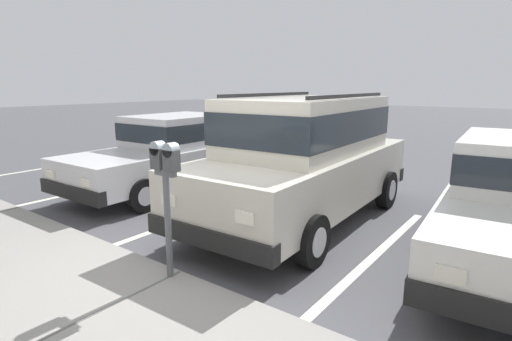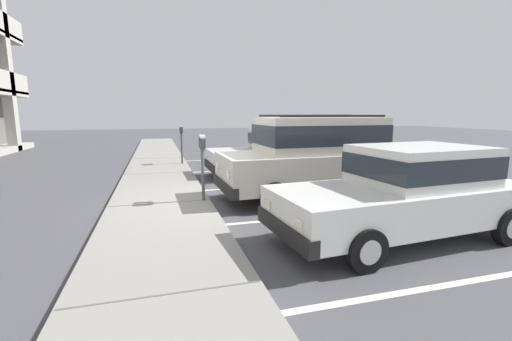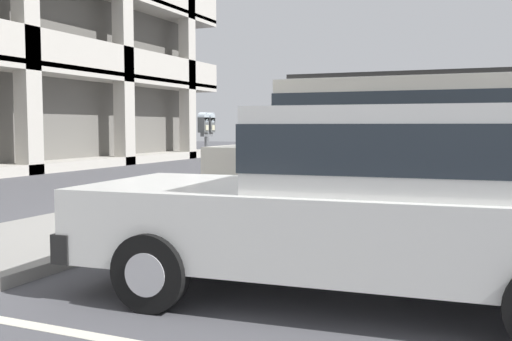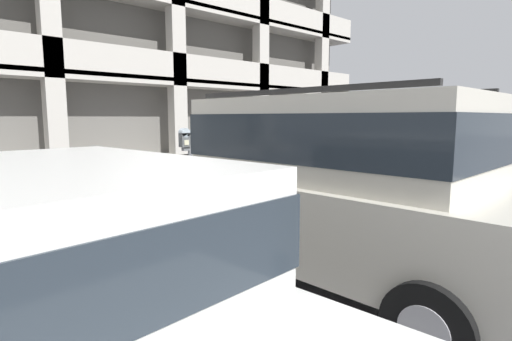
# 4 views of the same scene
# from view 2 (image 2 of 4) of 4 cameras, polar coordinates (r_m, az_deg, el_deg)

# --- Properties ---
(ground_plane) EXTENTS (80.00, 80.00, 0.10)m
(ground_plane) POSITION_cam_2_polar(r_m,az_deg,el_deg) (7.99, -6.19, -5.93)
(ground_plane) COLOR #4C4C51
(sidewalk) EXTENTS (40.00, 2.20, 0.12)m
(sidewalk) POSITION_cam_2_polar(r_m,az_deg,el_deg) (7.85, -15.64, -5.68)
(sidewalk) COLOR gray
(sidewalk) RESTS_ON ground_plane
(parking_stall_lines) EXTENTS (12.15, 4.80, 0.01)m
(parking_stall_lines) POSITION_cam_2_polar(r_m,az_deg,el_deg) (9.71, 0.40, -2.77)
(parking_stall_lines) COLOR silver
(parking_stall_lines) RESTS_ON ground_plane
(silver_suv) EXTENTS (2.13, 4.84, 2.03)m
(silver_suv) POSITION_cam_2_polar(r_m,az_deg,el_deg) (8.49, 10.27, 2.73)
(silver_suv) COLOR beige
(silver_suv) RESTS_ON ground_plane
(red_sedan) EXTENTS (2.07, 4.60, 1.54)m
(red_sedan) POSITION_cam_2_polar(r_m,az_deg,el_deg) (6.21, 24.16, -2.94)
(red_sedan) COLOR silver
(red_sedan) RESTS_ON ground_plane
(dark_hatchback) EXTENTS (1.91, 4.52, 1.54)m
(dark_hatchback) POSITION_cam_2_polar(r_m,az_deg,el_deg) (11.56, 3.56, 3.30)
(dark_hatchback) COLOR silver
(dark_hatchback) RESTS_ON ground_plane
(parking_meter_near) EXTENTS (0.35, 0.12, 1.48)m
(parking_meter_near) POSITION_cam_2_polar(r_m,az_deg,el_deg) (7.70, -8.94, 3.09)
(parking_meter_near) COLOR #595B60
(parking_meter_near) RESTS_ON sidewalk
(parking_meter_far) EXTENTS (0.35, 0.12, 1.49)m
(parking_meter_far) POSITION_cam_2_polar(r_m,az_deg,el_deg) (13.67, -12.35, 5.80)
(parking_meter_far) COLOR #47474C
(parking_meter_far) RESTS_ON sidewalk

